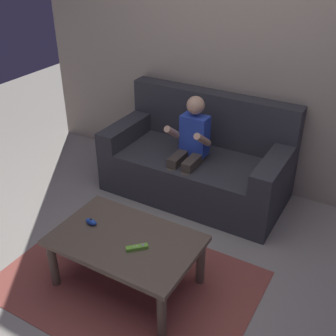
# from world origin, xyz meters

# --- Properties ---
(ground_plane) EXTENTS (8.53, 8.53, 0.00)m
(ground_plane) POSITION_xyz_m (0.00, 0.00, 0.00)
(ground_plane) COLOR #9E998E
(wall_back) EXTENTS (4.27, 0.05, 2.50)m
(wall_back) POSITION_xyz_m (0.00, 1.77, 1.25)
(wall_back) COLOR #B2A38E
(wall_back) RESTS_ON ground
(couch) EXTENTS (1.61, 0.80, 0.88)m
(couch) POSITION_xyz_m (-0.21, 1.39, 0.30)
(couch) COLOR #38383D
(couch) RESTS_ON ground
(person_seated_on_couch) EXTENTS (0.33, 0.40, 0.96)m
(person_seated_on_couch) POSITION_xyz_m (-0.21, 1.20, 0.55)
(person_seated_on_couch) COLOR #4C4238
(person_seated_on_couch) RESTS_ON ground
(coffee_table) EXTENTS (0.96, 0.62, 0.39)m
(coffee_table) POSITION_xyz_m (-0.10, 0.08, 0.34)
(coffee_table) COLOR brown
(coffee_table) RESTS_ON ground
(area_rug) EXTENTS (1.72, 1.21, 0.01)m
(area_rug) POSITION_xyz_m (-0.10, 0.08, 0.00)
(area_rug) COLOR #9E4C42
(area_rug) RESTS_ON ground
(game_remote_lime_near_edge) EXTENTS (0.12, 0.12, 0.03)m
(game_remote_lime_near_edge) POSITION_xyz_m (0.03, 0.03, 0.40)
(game_remote_lime_near_edge) COLOR #72C638
(game_remote_lime_near_edge) RESTS_ON coffee_table
(nunchuk_blue) EXTENTS (0.09, 0.05, 0.05)m
(nunchuk_blue) POSITION_xyz_m (-0.38, 0.08, 0.41)
(nunchuk_blue) COLOR blue
(nunchuk_blue) RESTS_ON coffee_table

